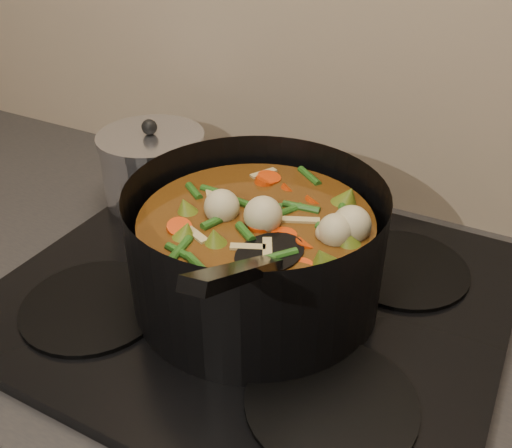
% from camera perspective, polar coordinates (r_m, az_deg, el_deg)
% --- Properties ---
extents(stovetop, '(0.62, 0.54, 0.03)m').
position_cam_1_polar(stovetop, '(0.76, -0.16, -6.88)').
color(stovetop, black).
rests_on(stovetop, counter).
extents(stockpot, '(0.33, 0.42, 0.23)m').
position_cam_1_polar(stockpot, '(0.70, 0.00, -2.56)').
color(stockpot, black).
rests_on(stockpot, stovetop).
extents(saucepan, '(0.17, 0.17, 0.14)m').
position_cam_1_polar(saucepan, '(0.94, -10.21, 5.65)').
color(saucepan, silver).
rests_on(saucepan, stovetop).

